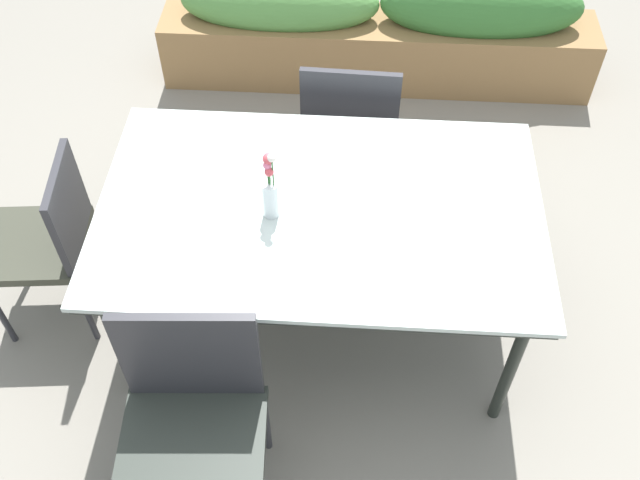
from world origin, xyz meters
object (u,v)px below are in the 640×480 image
chair_near_left (191,421)px  planter_box (380,30)px  dining_table (320,215)px  chair_far_side (350,120)px  chair_end_left (49,236)px  flower_vase (270,190)px

chair_near_left → planter_box: chair_near_left is taller
dining_table → chair_far_side: 0.82m
chair_end_left → flower_vase: size_ratio=2.77×
chair_far_side → flower_vase: 0.96m
chair_near_left → chair_far_side: bearing=-110.4°
chair_far_side → dining_table: bearing=-94.5°
chair_end_left → chair_far_side: bearing=-62.7°
chair_near_left → dining_table: bearing=-119.7°
chair_end_left → flower_vase: 1.02m
chair_near_left → flower_vase: flower_vase is taller
chair_near_left → flower_vase: bearing=-109.2°
dining_table → planter_box: dining_table is taller
dining_table → planter_box: size_ratio=0.67×
chair_end_left → flower_vase: (0.95, -0.06, 0.39)m
chair_end_left → planter_box: size_ratio=0.34×
flower_vase → planter_box: bearing=77.3°
dining_table → planter_box: bearing=82.5°
planter_box → flower_vase: bearing=-102.7°
dining_table → chair_far_side: size_ratio=1.90×
planter_box → dining_table: bearing=-97.5°
chair_end_left → chair_near_left: 1.08m
chair_near_left → planter_box: bearing=-107.1°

